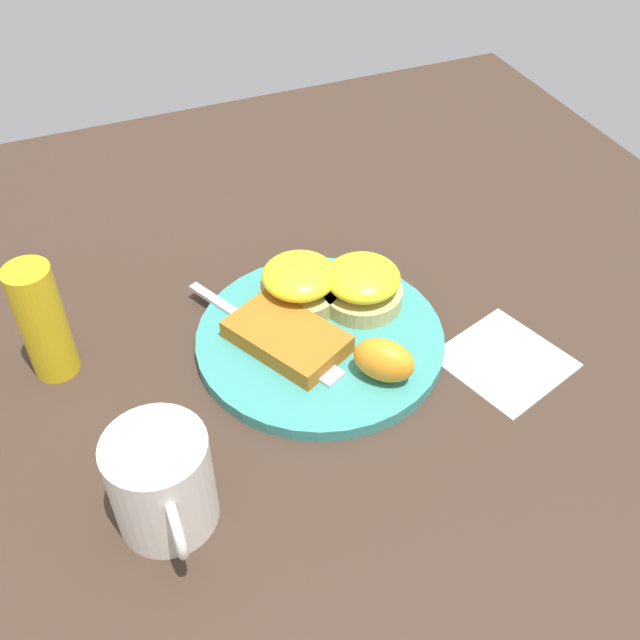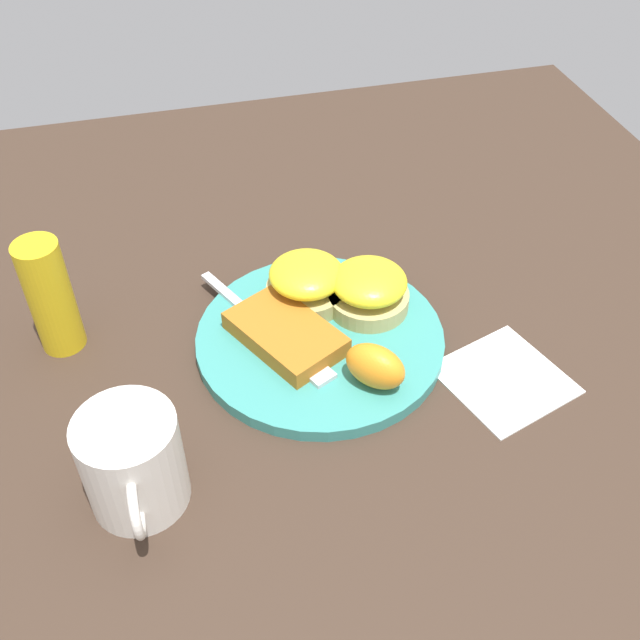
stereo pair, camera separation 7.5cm
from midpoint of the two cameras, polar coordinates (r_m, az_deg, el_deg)
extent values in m
plane|color=#38281E|center=(0.77, -2.77, -1.97)|extent=(1.10, 1.10, 0.00)
cylinder|color=teal|center=(0.77, -2.79, -1.61)|extent=(0.25, 0.25, 0.01)
cylinder|color=tan|center=(0.79, 0.52, 1.75)|extent=(0.09, 0.09, 0.02)
ellipsoid|color=yellow|center=(0.78, 0.53, 3.14)|extent=(0.08, 0.08, 0.03)
cylinder|color=tan|center=(0.80, -4.28, 1.87)|extent=(0.09, 0.09, 0.02)
ellipsoid|color=yellow|center=(0.78, -4.38, 3.26)|extent=(0.08, 0.08, 0.03)
cube|color=#A7621C|center=(0.75, -5.50, -1.24)|extent=(0.14, 0.12, 0.02)
ellipsoid|color=orange|center=(0.71, 1.87, -3.24)|extent=(0.07, 0.07, 0.04)
cube|color=silver|center=(0.80, -9.75, 0.76)|extent=(0.10, 0.06, 0.00)
cube|color=silver|center=(0.72, -2.91, -3.93)|extent=(0.05, 0.04, 0.00)
cylinder|color=silver|center=(0.63, -15.43, -11.97)|extent=(0.08, 0.08, 0.09)
torus|color=silver|center=(0.60, -14.63, -15.26)|extent=(0.05, 0.01, 0.05)
cube|color=white|center=(0.77, 11.24, -3.14)|extent=(0.14, 0.14, 0.00)
cylinder|color=gold|center=(0.76, -23.06, -0.27)|extent=(0.04, 0.04, 0.13)
camera|label=1|loc=(0.04, -92.87, -2.67)|focal=42.00mm
camera|label=2|loc=(0.04, 87.13, 2.67)|focal=42.00mm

